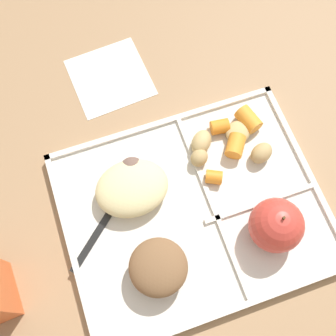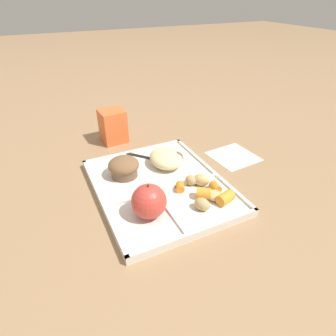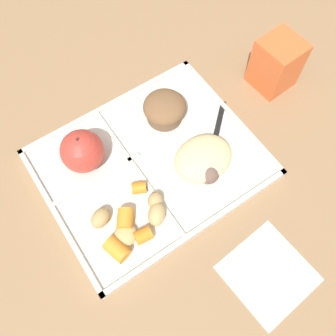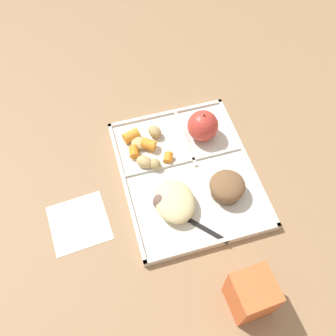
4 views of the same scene
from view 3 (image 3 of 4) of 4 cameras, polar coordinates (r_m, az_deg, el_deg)
name	(u,v)px [view 3 (image 3 of 4)]	position (r m, az deg, el deg)	size (l,w,h in m)	color
ground	(151,166)	(0.63, -2.75, 0.30)	(6.00, 6.00, 0.00)	#997551
lunch_tray	(150,164)	(0.63, -2.82, 0.57)	(0.36, 0.29, 0.02)	silver
green_apple	(82,151)	(0.60, -13.32, 2.59)	(0.07, 0.07, 0.08)	#C63D33
bran_muffin	(164,109)	(0.65, -0.56, 9.27)	(0.08, 0.08, 0.05)	brown
carrot_slice_center	(125,219)	(0.57, -6.74, -7.99)	(0.03, 0.03, 0.03)	orange
carrot_slice_small	(139,188)	(0.59, -4.58, -3.10)	(0.02, 0.02, 0.02)	orange
carrot_slice_near_corner	(117,249)	(0.56, -8.03, -12.53)	(0.03, 0.03, 0.04)	orange
carrot_slice_back	(143,235)	(0.56, -3.92, -10.52)	(0.02, 0.02, 0.03)	orange
potato_chunk_golden	(100,218)	(0.58, -10.56, -7.73)	(0.04, 0.03, 0.03)	tan
potato_chunk_small	(125,235)	(0.57, -6.75, -10.43)	(0.04, 0.03, 0.02)	tan
potato_chunk_large	(157,214)	(0.57, -1.77, -7.25)	(0.04, 0.03, 0.03)	tan
potato_chunk_corner	(155,200)	(0.58, -2.00, -5.06)	(0.03, 0.02, 0.02)	tan
egg_noodle_pile	(203,158)	(0.60, 5.54, 1.58)	(0.10, 0.08, 0.04)	beige
meatball_center	(202,160)	(0.61, 5.38, 1.19)	(0.03, 0.03, 0.03)	brown
meatball_side	(209,173)	(0.59, 6.39, -0.81)	(0.04, 0.04, 0.04)	brown
plastic_fork	(214,145)	(0.64, 7.22, 3.64)	(0.14, 0.12, 0.00)	black
milk_carton	(276,64)	(0.72, 16.65, 15.42)	(0.07, 0.07, 0.10)	orange
paper_napkin	(268,273)	(0.59, 15.48, -15.66)	(0.12, 0.12, 0.00)	white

